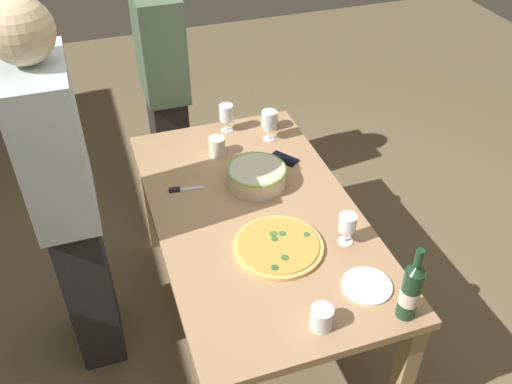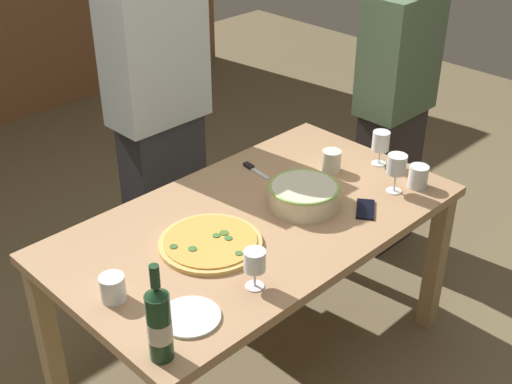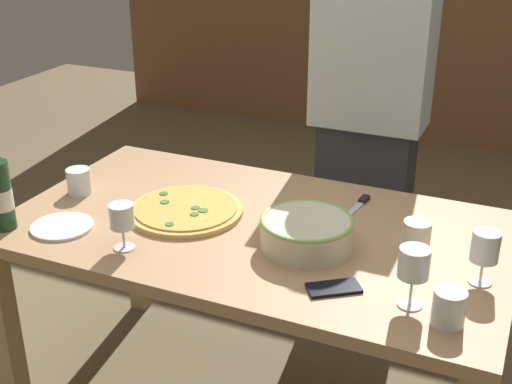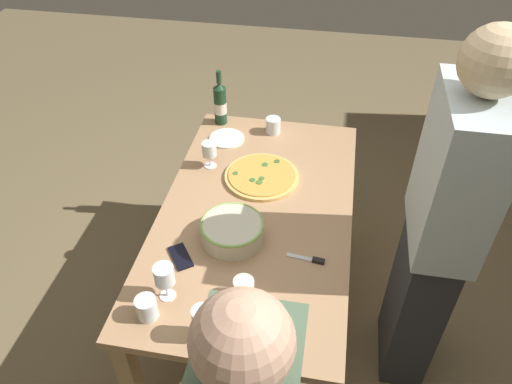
% 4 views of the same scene
% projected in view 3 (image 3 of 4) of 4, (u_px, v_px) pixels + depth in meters
% --- Properties ---
extents(dining_table, '(1.60, 0.90, 0.75)m').
position_uv_depth(dining_table, '(256.00, 250.00, 2.22)').
color(dining_table, tan).
rests_on(dining_table, ground).
extents(pizza, '(0.38, 0.38, 0.03)m').
position_uv_depth(pizza, '(186.00, 210.00, 2.26)').
color(pizza, '#E4B865').
rests_on(pizza, dining_table).
extents(serving_bowl, '(0.28, 0.28, 0.10)m').
position_uv_depth(serving_bowl, '(307.00, 232.00, 2.03)').
color(serving_bowl, beige).
rests_on(serving_bowl, dining_table).
extents(wine_bottle, '(0.07, 0.07, 0.33)m').
position_uv_depth(wine_bottle, '(0.00, 191.00, 2.12)').
color(wine_bottle, '#1B3D23').
rests_on(wine_bottle, dining_table).
extents(wine_glass_near_pizza, '(0.07, 0.07, 0.14)m').
position_uv_depth(wine_glass_near_pizza, '(122.00, 219.00, 2.01)').
color(wine_glass_near_pizza, white).
rests_on(wine_glass_near_pizza, dining_table).
extents(wine_glass_by_bottle, '(0.08, 0.08, 0.17)m').
position_uv_depth(wine_glass_by_bottle, '(414.00, 266.00, 1.72)').
color(wine_glass_by_bottle, white).
rests_on(wine_glass_by_bottle, dining_table).
extents(wine_glass_far_left, '(0.08, 0.08, 0.16)m').
position_uv_depth(wine_glass_far_left, '(485.00, 249.00, 1.83)').
color(wine_glass_far_left, white).
rests_on(wine_glass_far_left, dining_table).
extents(cup_amber, '(0.09, 0.09, 0.09)m').
position_uv_depth(cup_amber, '(79.00, 181.00, 2.40)').
color(cup_amber, white).
rests_on(cup_amber, dining_table).
extents(cup_ceramic, '(0.08, 0.08, 0.09)m').
position_uv_depth(cup_ceramic, '(449.00, 308.00, 1.67)').
color(cup_ceramic, white).
rests_on(cup_ceramic, dining_table).
extents(cup_spare, '(0.08, 0.08, 0.10)m').
position_uv_depth(cup_spare, '(417.00, 236.00, 2.02)').
color(cup_spare, white).
rests_on(cup_spare, dining_table).
extents(side_plate, '(0.20, 0.20, 0.01)m').
position_uv_depth(side_plate, '(62.00, 226.00, 2.17)').
color(side_plate, white).
rests_on(side_plate, dining_table).
extents(cell_phone, '(0.16, 0.14, 0.01)m').
position_uv_depth(cell_phone, '(334.00, 288.00, 1.84)').
color(cell_phone, black).
rests_on(cell_phone, dining_table).
extents(pizza_knife, '(0.04, 0.17, 0.02)m').
position_uv_depth(pizza_knife, '(360.00, 203.00, 2.32)').
color(pizza_knife, silver).
rests_on(pizza_knife, dining_table).
extents(person_host, '(0.45, 0.24, 1.77)m').
position_uv_depth(person_host, '(369.00, 117.00, 2.73)').
color(person_host, '#2D2F35').
rests_on(person_host, ground).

